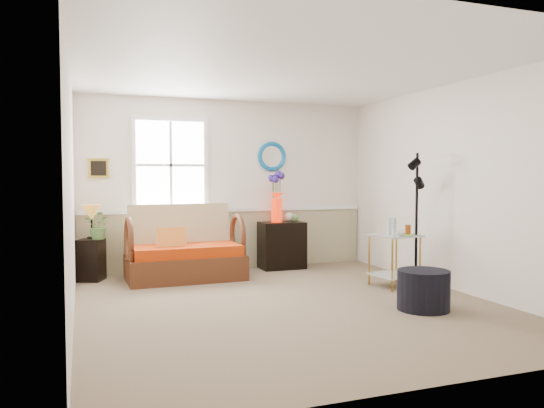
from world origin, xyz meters
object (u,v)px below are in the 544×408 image
object	(u,v)px
floor_lamp	(416,220)
lamp_stand	(91,260)
cabinet	(282,245)
ottoman	(423,290)
loveseat	(185,242)
side_table	(394,261)

from	to	relation	value
floor_lamp	lamp_stand	bearing A→B (deg)	149.11
cabinet	floor_lamp	bearing A→B (deg)	-58.64
cabinet	ottoman	size ratio (longest dim) A/B	1.30
cabinet	ottoman	distance (m)	2.97
lamp_stand	cabinet	xyz separation A→B (m)	(2.82, 0.02, 0.08)
lamp_stand	loveseat	bearing A→B (deg)	-15.64
loveseat	lamp_stand	bearing A→B (deg)	163.07
lamp_stand	floor_lamp	world-z (taller)	floor_lamp
lamp_stand	ottoman	distance (m)	4.42
loveseat	floor_lamp	xyz separation A→B (m)	(2.72, -1.52, 0.35)
lamp_stand	side_table	bearing A→B (deg)	-25.49
ottoman	floor_lamp	bearing A→B (deg)	58.75
side_table	loveseat	bearing A→B (deg)	150.07
lamp_stand	ottoman	size ratio (longest dim) A/B	1.02
floor_lamp	ottoman	distance (m)	1.37
cabinet	ottoman	world-z (taller)	cabinet
side_table	ottoman	distance (m)	1.20
lamp_stand	floor_lamp	xyz separation A→B (m)	(3.96, -1.87, 0.58)
ottoman	cabinet	bearing A→B (deg)	99.95
lamp_stand	cabinet	size ratio (longest dim) A/B	0.79
side_table	floor_lamp	distance (m)	0.59
cabinet	side_table	bearing A→B (deg)	-63.41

